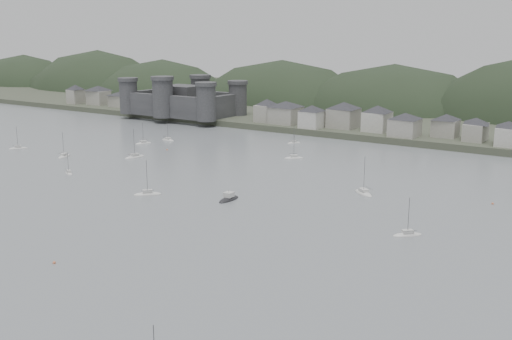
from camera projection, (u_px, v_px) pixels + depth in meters
The scene contains 8 objects.
ground at pixel (57, 264), 124.61m from camera, with size 900.00×900.00×0.00m, color slate.
far_shore_land at pixel (457, 110), 363.04m from camera, with size 900.00×250.00×3.00m, color #383D2D.
forested_ridge at pixel (451, 138), 342.56m from camera, with size 851.55×103.94×102.57m.
castle at pixel (182, 100), 332.86m from camera, with size 66.00×43.00×20.00m.
waterfront_town at pixel (506, 130), 243.60m from camera, with size 451.48×28.46×12.92m.
moored_fleet at pixel (280, 197), 175.06m from camera, with size 257.03×177.69×12.38m.
motor_launch_far at pixel (229, 199), 172.73m from camera, with size 3.18×8.64×4.05m.
mooring_buoys at pixel (240, 204), 168.17m from camera, with size 174.56×107.58×0.70m.
Camera 1 is at (99.91, -73.91, 47.14)m, focal length 41.78 mm.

